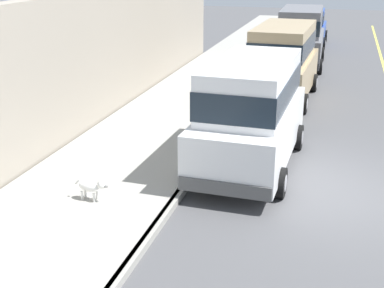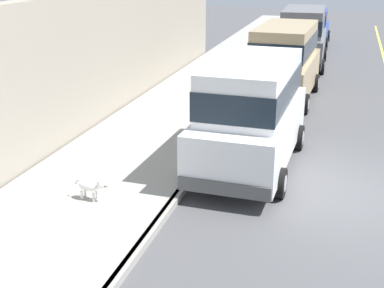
# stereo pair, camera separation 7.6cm
# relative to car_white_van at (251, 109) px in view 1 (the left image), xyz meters

# --- Properties ---
(ground_plane) EXTENTS (80.00, 80.00, 0.00)m
(ground_plane) POSITION_rel_car_white_van_xyz_m (2.13, -1.09, -1.39)
(ground_plane) COLOR #4C4C4F
(curb) EXTENTS (0.16, 64.00, 0.14)m
(curb) POSITION_rel_car_white_van_xyz_m (-1.07, -1.09, -1.32)
(curb) COLOR gray
(curb) RESTS_ON ground
(sidewalk) EXTENTS (3.60, 64.00, 0.14)m
(sidewalk) POSITION_rel_car_white_van_xyz_m (-2.87, -1.09, -1.32)
(sidewalk) COLOR #99968E
(sidewalk) RESTS_ON ground
(car_white_van) EXTENTS (2.24, 4.95, 2.52)m
(car_white_van) POSITION_rel_car_white_van_xyz_m (0.00, 0.00, 0.00)
(car_white_van) COLOR white
(car_white_van) RESTS_ON ground
(car_tan_van) EXTENTS (2.27, 4.97, 2.52)m
(car_tan_van) POSITION_rel_car_white_van_xyz_m (-0.02, 6.25, 0.00)
(car_tan_van) COLOR tan
(car_tan_van) RESTS_ON ground
(car_grey_van) EXTENTS (2.21, 4.94, 2.52)m
(car_grey_van) POSITION_rel_car_white_van_xyz_m (0.05, 12.22, 0.00)
(car_grey_van) COLOR slate
(car_grey_van) RESTS_ON ground
(car_blue_sedan) EXTENTS (2.07, 4.62, 1.92)m
(car_blue_sedan) POSITION_rel_car_white_van_xyz_m (-0.03, 18.23, -0.41)
(car_blue_sedan) COLOR #28479E
(car_blue_sedan) RESTS_ON ground
(dog_white) EXTENTS (0.76, 0.24, 0.49)m
(dog_white) POSITION_rel_car_white_van_xyz_m (-2.61, -2.97, -0.97)
(dog_white) COLOR white
(dog_white) RESTS_ON sidewalk
(building_facade) EXTENTS (0.50, 20.00, 3.78)m
(building_facade) POSITION_rel_car_white_van_xyz_m (-4.97, 3.60, 0.49)
(building_facade) COLOR #9E9384
(building_facade) RESTS_ON ground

